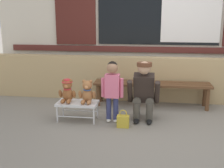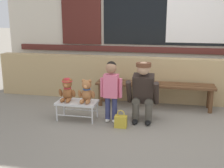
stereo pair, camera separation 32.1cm
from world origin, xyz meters
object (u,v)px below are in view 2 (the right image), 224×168
small_display_bench (77,103)px  teddy_bear_with_hat (67,90)px  teddy_bear_plain (87,92)px  handbag_on_ground (121,121)px  wooden_bench_long (154,87)px  adult_crouching (144,91)px  child_standing (111,85)px

small_display_bench → teddy_bear_with_hat: (-0.16, 0.00, 0.21)m
teddy_bear_plain → handbag_on_ground: (0.58, -0.19, -0.37)m
wooden_bench_long → adult_crouching: 0.75m
small_display_bench → teddy_bear_with_hat: 0.26m
teddy_bear_plain → adult_crouching: size_ratio=0.38×
wooden_bench_long → handbag_on_ground: 1.20m
teddy_bear_plain → child_standing: bearing=1.8°
wooden_bench_long → teddy_bear_with_hat: 1.59m
wooden_bench_long → child_standing: child_standing is taller
wooden_bench_long → teddy_bear_plain: teddy_bear_plain is taller
teddy_bear_plain → handbag_on_ground: bearing=-18.1°
wooden_bench_long → handbag_on_ground: size_ratio=7.72×
teddy_bear_with_hat → adult_crouching: (1.20, 0.17, 0.01)m
teddy_bear_with_hat → handbag_on_ground: (0.90, -0.19, -0.38)m
small_display_bench → adult_crouching: 1.07m
wooden_bench_long → adult_crouching: adult_crouching is taller
wooden_bench_long → small_display_bench: 1.47m
teddy_bear_plain → child_standing: size_ratio=0.38×
teddy_bear_with_hat → child_standing: 0.72m
small_display_bench → teddy_bear_plain: bearing=0.5°
wooden_bench_long → teddy_bear_with_hat: bearing=-145.7°
small_display_bench → adult_crouching: bearing=9.3°
child_standing → teddy_bear_with_hat: bearing=-179.1°
teddy_bear_with_hat → child_standing: (0.71, 0.01, 0.12)m
teddy_bear_with_hat → adult_crouching: 1.21m
small_display_bench → handbag_on_ground: small_display_bench is taller
small_display_bench → teddy_bear_with_hat: teddy_bear_with_hat is taller
adult_crouching → handbag_on_ground: 0.60m
adult_crouching → handbag_on_ground: bearing=-129.4°
small_display_bench → adult_crouching: (1.04, 0.17, 0.21)m
teddy_bear_plain → wooden_bench_long: bearing=42.1°
wooden_bench_long → small_display_bench: wooden_bench_long is taller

